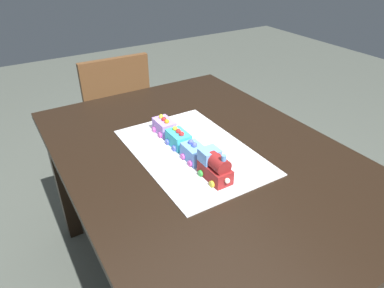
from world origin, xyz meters
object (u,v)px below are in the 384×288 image
(cake_car_caboose_sky_blue, at_px, (194,153))
(cake_locomotive, at_px, (215,166))
(cake_car_gondola_turquoise, at_px, (178,139))
(chair, at_px, (114,113))
(dining_table, at_px, (204,176))
(cake_car_flatbed_lavender, at_px, (164,126))

(cake_car_caboose_sky_blue, bearing_deg, cake_locomotive, -180.00)
(cake_car_caboose_sky_blue, bearing_deg, cake_car_gondola_turquoise, 0.00)
(cake_locomotive, distance_m, cake_car_caboose_sky_blue, 0.13)
(chair, height_order, cake_locomotive, same)
(cake_car_caboose_sky_blue, xyz_separation_m, cake_car_gondola_turquoise, (0.12, 0.00, 0.00))
(dining_table, height_order, cake_car_flatbed_lavender, cake_car_flatbed_lavender)
(cake_locomotive, distance_m, cake_car_gondola_turquoise, 0.25)
(cake_car_gondola_turquoise, bearing_deg, cake_locomotive, -180.00)
(chair, xyz_separation_m, cake_car_flatbed_lavender, (-0.82, 0.05, 0.30))
(chair, relative_size, cake_car_gondola_turquoise, 8.60)
(cake_locomotive, xyz_separation_m, cake_car_caboose_sky_blue, (0.13, 0.00, -0.02))
(cake_locomotive, xyz_separation_m, cake_car_flatbed_lavender, (0.36, 0.00, -0.02))
(chair, height_order, cake_car_caboose_sky_blue, chair)
(cake_car_caboose_sky_blue, height_order, cake_car_gondola_turquoise, same)
(chair, xyz_separation_m, cake_car_caboose_sky_blue, (-1.06, 0.05, 0.30))
(dining_table, distance_m, cake_car_flatbed_lavender, 0.26)
(dining_table, relative_size, cake_car_gondola_turquoise, 14.00)
(cake_car_caboose_sky_blue, bearing_deg, dining_table, -67.53)
(cake_locomotive, relative_size, cake_car_caboose_sky_blue, 1.40)
(dining_table, xyz_separation_m, cake_car_gondola_turquoise, (0.09, 0.06, 0.14))
(cake_locomotive, bearing_deg, chair, -2.60)
(cake_locomotive, bearing_deg, dining_table, -20.81)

